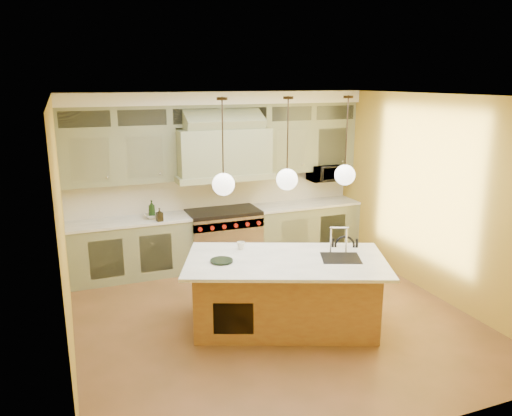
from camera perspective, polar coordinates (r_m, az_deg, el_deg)
name	(u,v)px	position (r m, az deg, el deg)	size (l,w,h in m)	color
floor	(273,317)	(6.83, 1.93, -12.38)	(5.00, 5.00, 0.00)	brown
ceiling	(275,95)	(6.10, 2.17, 12.74)	(5.00, 5.00, 0.00)	white
wall_back	(216,178)	(8.60, -4.55, 3.48)	(5.00, 5.00, 0.00)	gold
wall_front	(395,287)	(4.25, 15.62, -8.66)	(5.00, 5.00, 0.00)	gold
wall_left	(63,234)	(5.83, -21.20, -2.81)	(5.00, 5.00, 0.00)	gold
wall_right	(433,196)	(7.63, 19.58, 1.25)	(5.00, 5.00, 0.00)	gold
back_cabinetry	(221,182)	(8.36, -4.02, 3.02)	(5.00, 0.77, 2.90)	gray
range	(224,237)	(8.51, -3.72, -3.33)	(1.20, 0.74, 0.96)	silver
kitchen_island	(286,291)	(6.44, 3.41, -9.47)	(2.78, 2.13, 1.35)	brown
counter_stool	(345,272)	(6.75, 10.11, -7.26)	(0.50, 0.50, 1.08)	black
microwave	(324,173)	(9.13, 7.74, 4.02)	(0.54, 0.37, 0.30)	black
oil_bottle_a	(152,209)	(8.10, -11.82, -0.13)	(0.11, 0.11, 0.29)	black
oil_bottle_b	(160,215)	(7.90, -10.97, -0.76)	(0.09, 0.10, 0.21)	black
fruit_bowl	(154,216)	(8.13, -11.60, -0.85)	(0.30, 0.30, 0.07)	white
cup	(241,246)	(6.57, -1.75, -4.32)	(0.11, 0.11, 0.10)	white
pendant_left	(223,182)	(5.72, -3.75, 3.00)	(0.26, 0.26, 1.11)	#2D2319
pendant_center	(287,177)	(6.00, 3.57, 3.55)	(0.26, 0.26, 1.11)	#2D2319
pendant_right	(345,173)	(6.37, 10.13, 3.99)	(0.26, 0.26, 1.11)	#2D2319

